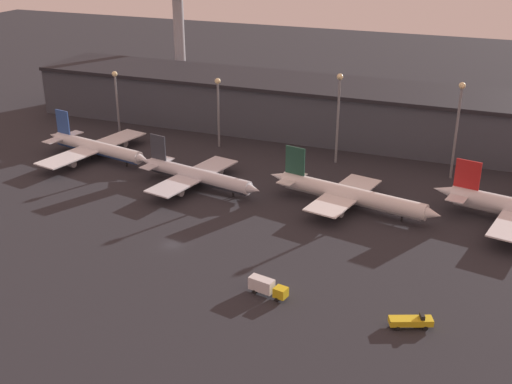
% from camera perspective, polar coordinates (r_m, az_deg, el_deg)
% --- Properties ---
extents(ground, '(600.00, 600.00, 0.00)m').
position_cam_1_polar(ground, '(144.39, -7.43, -4.69)').
color(ground, '#26262B').
extents(terminal_building, '(186.57, 28.97, 17.29)m').
position_cam_1_polar(terminal_building, '(216.78, 3.71, 7.60)').
color(terminal_building, '#3D424C').
rests_on(terminal_building, ground).
extents(airplane_0, '(40.99, 38.78, 12.81)m').
position_cam_1_polar(airplane_0, '(198.73, -14.04, 3.85)').
color(airplane_0, white).
rests_on(airplane_0, ground).
extents(airplane_1, '(39.85, 31.85, 12.32)m').
position_cam_1_polar(airplane_1, '(172.70, -5.29, 1.46)').
color(airplane_1, silver).
rests_on(airplane_1, ground).
extents(airplane_2, '(46.22, 28.37, 13.16)m').
position_cam_1_polar(airplane_2, '(161.02, 8.30, -0.27)').
color(airplane_2, white).
rests_on(airplane_2, ground).
extents(service_vehicle_0, '(8.22, 3.68, 3.29)m').
position_cam_1_polar(service_vehicle_0, '(124.51, 0.96, -8.42)').
color(service_vehicle_0, gold).
rests_on(service_vehicle_0, ground).
extents(service_vehicle_1, '(7.96, 4.99, 2.71)m').
position_cam_1_polar(service_vehicle_1, '(119.19, 13.63, -11.10)').
color(service_vehicle_1, gold).
rests_on(service_vehicle_1, ground).
extents(lamp_post_0, '(1.80, 1.80, 21.09)m').
position_cam_1_polar(lamp_post_0, '(217.69, -12.31, 8.56)').
color(lamp_post_0, slate).
rests_on(lamp_post_0, ground).
extents(lamp_post_1, '(1.80, 1.80, 22.03)m').
position_cam_1_polar(lamp_post_1, '(199.89, -3.38, 7.90)').
color(lamp_post_1, slate).
rests_on(lamp_post_1, ground).
extents(lamp_post_2, '(1.80, 1.80, 26.62)m').
position_cam_1_polar(lamp_post_2, '(186.86, 7.34, 7.45)').
color(lamp_post_2, slate).
rests_on(lamp_post_2, ground).
extents(lamp_post_3, '(1.80, 1.80, 27.13)m').
position_cam_1_polar(lamp_post_3, '(181.89, 17.51, 6.20)').
color(lamp_post_3, slate).
rests_on(lamp_post_3, ground).
extents(control_tower, '(9.00, 9.00, 45.74)m').
position_cam_1_polar(control_tower, '(271.88, -6.89, 14.55)').
color(control_tower, '#99999E').
rests_on(control_tower, ground).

